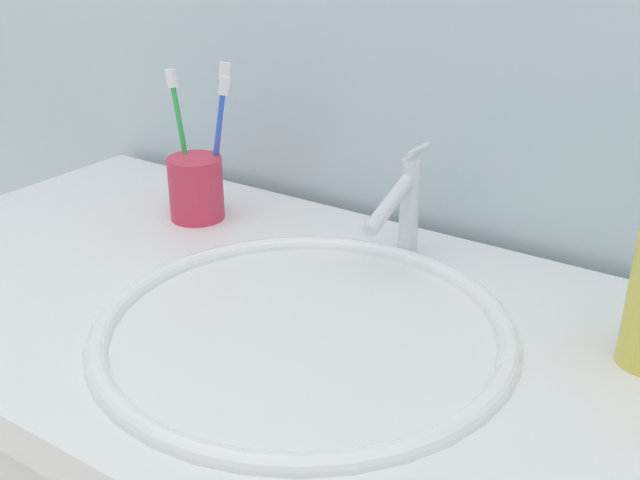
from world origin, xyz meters
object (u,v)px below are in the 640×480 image
Objects in this scene: toothbrush_cup at (196,188)px; toothbrush_green at (181,133)px; faucet at (404,204)px; toothbrush_red at (219,130)px; toothbrush_blue at (218,138)px.

toothbrush_green is (-0.03, 0.01, 0.07)m from toothbrush_cup.
faucet is 0.72× the size of toothbrush_green.
toothbrush_red is 1.09× the size of toothbrush_blue.
toothbrush_green is 0.05m from toothbrush_blue.
faucet is 0.33m from toothbrush_green.
toothbrush_green is at bearing -172.79° from faucet.
toothbrush_cup is 0.09m from toothbrush_red.
toothbrush_cup is 0.44× the size of toothbrush_green.
toothbrush_cup is 0.46× the size of toothbrush_blue.
toothbrush_blue is at bearing -175.90° from faucet.
toothbrush_green reaches higher than toothbrush_cup.
faucet is at bearing 4.10° from toothbrush_blue.
toothbrush_red is at bearing -177.26° from faucet.
toothbrush_blue is at bearing 54.58° from toothbrush_cup.
toothbrush_red is (0.02, 0.03, 0.08)m from toothbrush_cup.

